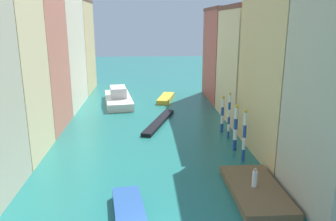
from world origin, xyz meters
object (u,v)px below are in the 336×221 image
person_on_dock (255,178)px  mooring_pole_2 (229,115)px  mooring_pole_1 (236,127)px  mooring_pole_0 (244,135)px  motorboat_1 (166,98)px  motorboat_0 (130,216)px  vaporetto_white (118,98)px  mooring_pole_3 (222,114)px  gondola_black (159,122)px  waterfront_dock (256,190)px

person_on_dock → mooring_pole_2: bearing=85.1°
mooring_pole_1 → mooring_pole_0: bearing=-89.2°
mooring_pole_1 → motorboat_1: size_ratio=0.67×
person_on_dock → motorboat_0: (-8.54, -2.78, -0.83)m
vaporetto_white → motorboat_1: size_ratio=1.62×
mooring_pole_3 → mooring_pole_2: bearing=-85.0°
person_on_dock → vaporetto_white: 29.71m
person_on_dock → mooring_pole_2: 11.57m
mooring_pole_0 → gondola_black: (-6.78, 11.49, -2.16)m
mooring_pole_1 → motorboat_0: bearing=-130.3°
vaporetto_white → motorboat_1: (7.10, 1.74, -0.52)m
mooring_pole_1 → mooring_pole_2: (0.18, 3.22, 0.20)m
mooring_pole_3 → person_on_dock: bearing=-93.4°
mooring_pole_2 → vaporetto_white: 20.29m
mooring_pole_0 → mooring_pole_2: size_ratio=0.95×
waterfront_dock → motorboat_1: bearing=98.7°
gondola_black → motorboat_1: size_ratio=1.51×
waterfront_dock → gondola_black: bearing=109.5°
mooring_pole_0 → gondola_black: mooring_pole_0 is taller
mooring_pole_0 → motorboat_1: mooring_pole_0 is taller
mooring_pole_3 → waterfront_dock: bearing=-92.9°
person_on_dock → mooring_pole_2: size_ratio=0.29×
mooring_pole_0 → mooring_pole_1: 2.67m
mooring_pole_0 → motorboat_1: bearing=102.5°
mooring_pole_0 → gondola_black: bearing=120.6°
mooring_pole_2 → motorboat_0: (-9.53, -14.24, -2.11)m
mooring_pole_0 → mooring_pole_3: bearing=90.3°
waterfront_dock → mooring_pole_3: 13.74m
waterfront_dock → mooring_pole_0: size_ratio=1.56×
mooring_pole_3 → gondola_black: size_ratio=0.40×
person_on_dock → mooring_pole_1: mooring_pole_1 is taller
motorboat_0 → motorboat_1: bearing=82.5°
vaporetto_white → motorboat_0: bearing=-84.5°
mooring_pole_2 → motorboat_1: mooring_pole_2 is taller
mooring_pole_0 → waterfront_dock: bearing=-97.4°
waterfront_dock → mooring_pole_1: size_ratio=1.64×
gondola_black → motorboat_0: motorboat_0 is taller
waterfront_dock → mooring_pole_1: (0.69, 8.27, 1.99)m
mooring_pole_2 → motorboat_0: size_ratio=0.77×
vaporetto_white → gondola_black: bearing=-61.9°
person_on_dock → mooring_pole_3: 13.63m
person_on_dock → mooring_pole_3: (0.81, 13.58, 0.87)m
mooring_pole_1 → gondola_black: size_ratio=0.44×
mooring_pole_0 → mooring_pole_2: (0.14, 5.88, 0.10)m
motorboat_1 → mooring_pole_0: bearing=-77.5°
mooring_pole_0 → mooring_pole_3: (-0.04, 8.00, -0.30)m
waterfront_dock → motorboat_0: motorboat_0 is taller
waterfront_dock → mooring_pole_2: 11.73m
mooring_pole_1 → motorboat_1: 21.62m
person_on_dock → mooring_pole_0: mooring_pole_0 is taller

